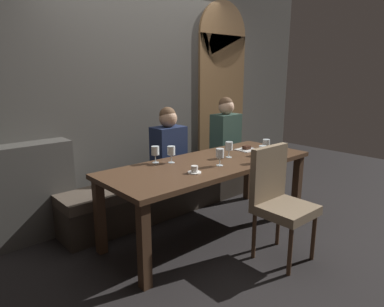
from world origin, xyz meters
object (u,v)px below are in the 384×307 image
(wine_glass_far_left, at_px, (220,154))
(dessert_plate, at_px, (246,149))
(espresso_cup, at_px, (194,170))
(dining_table, at_px, (211,170))
(diner_bearded, at_px, (226,131))
(wine_glass_far_right, at_px, (263,151))
(banquette_bench, at_px, (168,193))
(wine_glass_near_right, at_px, (155,151))
(wine_glass_near_left, at_px, (266,144))
(fork_on_table, at_px, (251,148))
(diner_redhead, at_px, (169,144))
(wine_glass_center_back, at_px, (171,151))
(chair_near_side, at_px, (278,196))
(wine_glass_end_left, at_px, (229,147))

(wine_glass_far_left, relative_size, dessert_plate, 0.86)
(espresso_cup, bearing_deg, dining_table, 25.12)
(diner_bearded, height_order, wine_glass_far_right, diner_bearded)
(banquette_bench, height_order, wine_glass_near_right, wine_glass_near_right)
(wine_glass_near_left, bearing_deg, wine_glass_near_right, 155.05)
(dining_table, distance_m, fork_on_table, 0.81)
(dessert_plate, distance_m, fork_on_table, 0.14)
(diner_redhead, height_order, wine_glass_near_left, diner_redhead)
(diner_bearded, xyz_separation_m, espresso_cup, (-1.33, -0.87, -0.08))
(banquette_bench, relative_size, diner_redhead, 3.22)
(wine_glass_near_right, relative_size, fork_on_table, 0.96)
(dessert_plate, bearing_deg, wine_glass_far_left, -159.87)
(wine_glass_center_back, height_order, wine_glass_near_left, same)
(wine_glass_far_right, height_order, espresso_cup, wine_glass_far_right)
(wine_glass_far_right, bearing_deg, fork_on_table, 48.07)
(chair_near_side, height_order, diner_bearded, diner_bearded)
(wine_glass_near_right, bearing_deg, diner_bearded, 14.73)
(dining_table, bearing_deg, diner_redhead, 89.78)
(wine_glass_near_left, xyz_separation_m, espresso_cup, (-1.02, 0.00, -0.09))
(wine_glass_near_right, relative_size, dessert_plate, 0.86)
(banquette_bench, distance_m, diner_redhead, 0.59)
(wine_glass_end_left, xyz_separation_m, wine_glass_far_left, (-0.30, -0.16, -0.00))
(dining_table, relative_size, chair_near_side, 2.24)
(wine_glass_end_left, relative_size, dessert_plate, 0.86)
(wine_glass_far_right, height_order, wine_glass_end_left, same)
(dining_table, distance_m, diner_bearded, 1.20)
(wine_glass_center_back, xyz_separation_m, wine_glass_end_left, (0.57, -0.23, -0.00))
(wine_glass_far_left, bearing_deg, dessert_plate, 20.13)
(wine_glass_far_right, height_order, wine_glass_near_left, same)
(wine_glass_far_left, distance_m, fork_on_table, 0.88)
(dining_table, relative_size, banquette_bench, 0.88)
(wine_glass_end_left, bearing_deg, diner_redhead, 111.19)
(espresso_cup, bearing_deg, diner_redhead, 66.21)
(wine_glass_far_right, xyz_separation_m, wine_glass_near_right, (-0.79, 0.67, -0.00))
(wine_glass_end_left, bearing_deg, dining_table, -179.33)
(diner_redhead, xyz_separation_m, wine_glass_end_left, (0.26, -0.67, 0.04))
(wine_glass_far_right, relative_size, fork_on_table, 0.96)
(banquette_bench, distance_m, dessert_plate, 1.04)
(diner_redhead, distance_m, wine_glass_near_right, 0.55)
(banquette_bench, relative_size, wine_glass_near_left, 15.24)
(dining_table, height_order, espresso_cup, espresso_cup)
(fork_on_table, bearing_deg, wine_glass_near_right, -170.95)
(wine_glass_far_right, xyz_separation_m, espresso_cup, (-0.73, 0.17, -0.09))
(banquette_bench, height_order, wine_glass_end_left, wine_glass_end_left)
(diner_redhead, height_order, diner_bearded, diner_bearded)
(dining_table, height_order, wine_glass_end_left, wine_glass_end_left)
(dining_table, xyz_separation_m, wine_glass_near_right, (-0.43, 0.33, 0.20))
(banquette_bench, relative_size, dessert_plate, 13.16)
(wine_glass_far_right, bearing_deg, wine_glass_far_left, 154.70)
(wine_glass_far_right, height_order, wine_glass_near_right, same)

